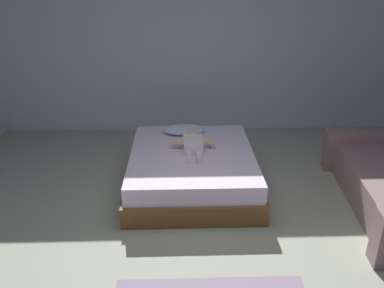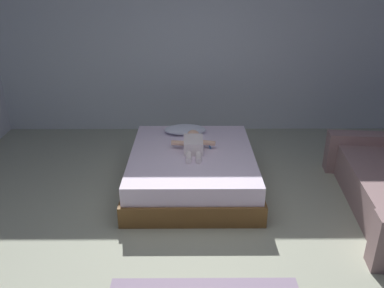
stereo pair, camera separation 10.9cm
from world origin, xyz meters
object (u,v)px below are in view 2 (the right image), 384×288
pillow (185,130)px  toothbrush (210,146)px  baby (193,144)px  bed (192,169)px

pillow → toothbrush: pillow is taller
pillow → baby: size_ratio=0.80×
bed → baby: bearing=78.6°
baby → toothbrush: 0.22m
bed → pillow: bearing=98.4°
bed → toothbrush: toothbrush is taller
pillow → toothbrush: bearing=-54.2°
pillow → toothbrush: 0.49m
baby → pillow: bearing=101.5°
baby → toothbrush: bearing=23.8°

